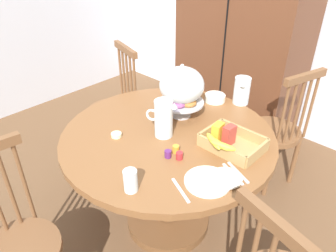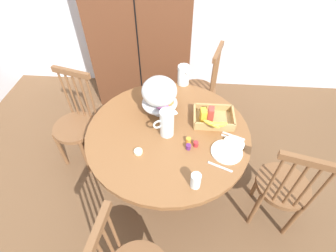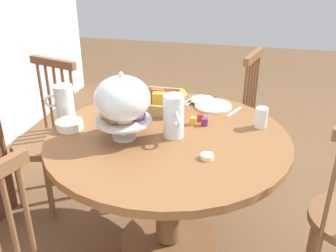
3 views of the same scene
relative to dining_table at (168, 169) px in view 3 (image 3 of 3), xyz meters
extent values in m
plane|color=brown|center=(0.11, -0.12, -0.53)|extent=(10.00, 10.00, 0.00)
cylinder|color=brown|center=(0.00, 0.00, 0.19)|extent=(1.24, 1.24, 0.04)
cylinder|color=brown|center=(0.00, 0.00, -0.15)|extent=(0.14, 0.14, 0.63)
cylinder|color=brown|center=(0.00, 0.00, -0.50)|extent=(0.56, 0.56, 0.06)
cylinder|color=brown|center=(-0.77, 0.39, 0.16)|extent=(0.02, 0.02, 0.48)
cylinder|color=brown|center=(-0.70, 0.37, 0.16)|extent=(0.02, 0.02, 0.48)
cylinder|color=brown|center=(0.05, -0.79, -0.31)|extent=(0.04, 0.04, 0.45)
cylinder|color=brown|center=(-0.25, -0.75, 0.16)|extent=(0.02, 0.02, 0.48)
cylinder|color=brown|center=(0.89, -0.23, -0.08)|extent=(0.40, 0.40, 0.04)
cylinder|color=brown|center=(1.06, -0.13, -0.31)|extent=(0.04, 0.04, 0.45)
cylinder|color=brown|center=(0.79, -0.06, -0.31)|extent=(0.04, 0.04, 0.45)
cylinder|color=brown|center=(0.99, -0.40, -0.31)|extent=(0.04, 0.04, 0.45)
cylinder|color=brown|center=(0.72, -0.33, -0.31)|extent=(0.04, 0.04, 0.45)
cylinder|color=brown|center=(0.98, -0.42, 0.16)|extent=(0.02, 0.02, 0.48)
cylinder|color=brown|center=(0.92, -0.40, 0.16)|extent=(0.02, 0.02, 0.48)
cylinder|color=brown|center=(0.85, -0.39, 0.16)|extent=(0.02, 0.02, 0.48)
cylinder|color=brown|center=(0.78, -0.37, 0.16)|extent=(0.02, 0.02, 0.48)
cylinder|color=brown|center=(0.71, -0.35, 0.16)|extent=(0.02, 0.02, 0.48)
cube|color=brown|center=(0.85, -0.39, 0.42)|extent=(0.36, 0.13, 0.05)
cylinder|color=brown|center=(0.25, 0.88, -0.08)|extent=(0.40, 0.40, 0.04)
cylinder|color=brown|center=(0.16, 1.06, -0.31)|extent=(0.04, 0.04, 0.45)
cylinder|color=brown|center=(0.08, 0.79, -0.31)|extent=(0.04, 0.04, 0.45)
cylinder|color=brown|center=(0.43, 0.98, -0.31)|extent=(0.04, 0.04, 0.45)
cylinder|color=brown|center=(0.35, 0.71, -0.31)|extent=(0.04, 0.04, 0.45)
cylinder|color=brown|center=(0.45, 0.97, 0.16)|extent=(0.02, 0.02, 0.48)
cylinder|color=brown|center=(0.43, 0.91, 0.16)|extent=(0.02, 0.02, 0.48)
cylinder|color=brown|center=(0.41, 0.84, 0.16)|extent=(0.02, 0.02, 0.48)
cylinder|color=brown|center=(0.39, 0.77, 0.16)|extent=(0.02, 0.02, 0.48)
cylinder|color=brown|center=(0.37, 0.70, 0.16)|extent=(0.02, 0.02, 0.48)
cube|color=brown|center=(0.41, 0.84, 0.42)|extent=(0.13, 0.36, 0.05)
cylinder|color=silver|center=(-0.08, 0.21, 0.21)|extent=(0.12, 0.12, 0.02)
cylinder|color=silver|center=(-0.08, 0.21, 0.25)|extent=(0.03, 0.03, 0.09)
cylinder|color=silver|center=(-0.08, 0.21, 0.30)|extent=(0.28, 0.28, 0.01)
torus|color=#B27033|center=(-0.02, 0.20, 0.33)|extent=(0.10, 0.10, 0.03)
torus|color=#D19347|center=(-0.07, 0.29, 0.33)|extent=(0.10, 0.10, 0.03)
torus|color=#935628|center=(-0.12, 0.23, 0.33)|extent=(0.10, 0.10, 0.03)
torus|color=tan|center=(-0.11, 0.19, 0.33)|extent=(0.10, 0.10, 0.03)
torus|color=#994C84|center=(-0.05, 0.15, 0.33)|extent=(0.10, 0.10, 0.03)
ellipsoid|color=silver|center=(-0.08, 0.21, 0.42)|extent=(0.27, 0.27, 0.22)
sphere|color=silver|center=(-0.08, 0.21, 0.54)|extent=(0.02, 0.02, 0.02)
cylinder|color=silver|center=(-0.01, -0.03, 0.32)|extent=(0.10, 0.10, 0.22)
cylinder|color=orange|center=(-0.01, -0.03, 0.28)|extent=(0.09, 0.09, 0.15)
cone|color=silver|center=(0.05, 0.00, 0.41)|extent=(0.05, 0.05, 0.03)
torus|color=silver|center=(-0.07, -0.06, 0.33)|extent=(0.07, 0.04, 0.07)
cylinder|color=silver|center=(0.10, 0.61, 0.30)|extent=(0.11, 0.11, 0.18)
cylinder|color=white|center=(0.10, 0.61, 0.27)|extent=(0.09, 0.09, 0.12)
cone|color=silver|center=(0.13, 0.56, 0.37)|extent=(0.05, 0.05, 0.03)
torus|color=silver|center=(0.06, 0.67, 0.31)|extent=(0.05, 0.07, 0.07)
cube|color=tan|center=(0.35, 0.14, 0.21)|extent=(0.30, 0.22, 0.01)
cube|color=tan|center=(0.35, 0.03, 0.24)|extent=(0.30, 0.02, 0.07)
cube|color=tan|center=(0.35, 0.25, 0.24)|extent=(0.30, 0.02, 0.07)
cube|color=tan|center=(0.20, 0.14, 0.24)|extent=(0.02, 0.22, 0.07)
cube|color=tan|center=(0.50, 0.14, 0.24)|extent=(0.02, 0.22, 0.07)
cube|color=gold|center=(0.26, 0.11, 0.27)|extent=(0.05, 0.08, 0.11)
cube|color=#B23D33|center=(0.32, 0.14, 0.27)|extent=(0.05, 0.07, 0.11)
ellipsoid|color=yellow|center=(0.32, 0.00, 0.30)|extent=(0.14, 0.08, 0.05)
ellipsoid|color=yellow|center=(0.35, 0.00, 0.30)|extent=(0.13, 0.03, 0.05)
ellipsoid|color=yellow|center=(0.38, 0.00, 0.30)|extent=(0.14, 0.08, 0.05)
cylinder|color=white|center=(0.42, -0.18, 0.21)|extent=(0.22, 0.22, 0.01)
cylinder|color=white|center=(0.48, -0.11, 0.22)|extent=(0.15, 0.15, 0.01)
cylinder|color=white|center=(-0.05, 0.52, 0.23)|extent=(0.14, 0.14, 0.04)
cylinder|color=silver|center=(0.20, -0.46, 0.26)|extent=(0.06, 0.06, 0.11)
cylinder|color=beige|center=(-0.19, -0.23, 0.22)|extent=(0.06, 0.06, 0.02)
cylinder|color=#B7282D|center=(0.21, -0.13, 0.23)|extent=(0.04, 0.04, 0.04)
cylinder|color=orange|center=(0.15, -0.10, 0.23)|extent=(0.04, 0.04, 0.04)
cylinder|color=#5B2366|center=(0.15, -0.16, 0.23)|extent=(0.04, 0.04, 0.04)
cube|color=silver|center=(0.48, -0.05, 0.21)|extent=(0.16, 0.08, 0.01)
cube|color=silver|center=(0.49, -0.02, 0.21)|extent=(0.16, 0.08, 0.01)
cube|color=silver|center=(0.37, -0.31, 0.21)|extent=(0.16, 0.08, 0.01)
camera|label=1|loc=(1.07, -1.13, 1.22)|focal=34.32mm
camera|label=2|loc=(0.09, -1.28, 1.56)|focal=26.37mm
camera|label=3|loc=(-1.67, -0.39, 1.08)|focal=40.46mm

